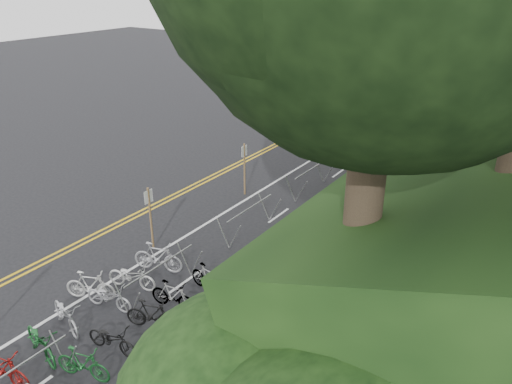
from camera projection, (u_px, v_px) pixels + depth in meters
The scene contains 8 objects.
ground at pixel (24, 310), 15.48m from camera, with size 120.00×120.00×0.00m, color black.
road_markings at pixel (234, 201), 22.78m from camera, with size 7.47×80.00×0.01m.
red_curb at pixel (354, 212), 21.60m from camera, with size 0.25×28.00×0.10m, color maroon.
bike_rack_front at pixel (8, 383), 11.66m from camera, with size 1.12×3.27×1.12m.
bike_racks_rest at pixel (311, 175), 23.41m from camera, with size 1.14×23.00×1.17m.
signposts_rest at pixel (279, 148), 25.16m from camera, with size 0.08×18.40×2.50m.
bike_front at pixel (90, 286), 15.83m from camera, with size 1.67×0.47×1.00m, color beige.
bike_valet at pixel (93, 325), 14.11m from camera, with size 3.19×8.78×1.10m.
Camera 1 is at (13.05, -6.39, 9.69)m, focal length 35.00 mm.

